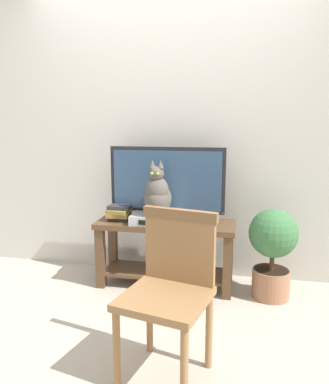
# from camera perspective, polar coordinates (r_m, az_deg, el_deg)

# --- Properties ---
(ground_plane) EXTENTS (12.00, 12.00, 0.00)m
(ground_plane) POSITION_cam_1_polar(r_m,az_deg,el_deg) (2.90, -2.18, -17.87)
(ground_plane) COLOR #ADA393
(back_wall) EXTENTS (7.00, 0.12, 2.80)m
(back_wall) POSITION_cam_1_polar(r_m,az_deg,el_deg) (3.41, 1.21, 10.98)
(back_wall) COLOR beige
(back_wall) RESTS_ON ground
(tv_stand) EXTENTS (1.15, 0.42, 0.56)m
(tv_stand) POSITION_cam_1_polar(r_m,az_deg,el_deg) (3.21, 0.18, -7.65)
(tv_stand) COLOR #513823
(tv_stand) RESTS_ON ground
(tv) EXTENTS (0.96, 0.20, 0.62)m
(tv) POSITION_cam_1_polar(r_m,az_deg,el_deg) (3.15, 0.40, 1.44)
(tv) COLOR black
(tv) RESTS_ON tv_stand
(media_box) EXTENTS (0.42, 0.29, 0.08)m
(media_box) POSITION_cam_1_polar(r_m,az_deg,el_deg) (3.11, -0.99, -4.03)
(media_box) COLOR #ADADB2
(media_box) RESTS_ON tv_stand
(cat) EXTENTS (0.22, 0.37, 0.45)m
(cat) POSITION_cam_1_polar(r_m,az_deg,el_deg) (3.05, -1.05, -0.42)
(cat) COLOR #514C47
(cat) RESTS_ON media_box
(wooden_chair) EXTENTS (0.52, 0.52, 0.91)m
(wooden_chair) POSITION_cam_1_polar(r_m,az_deg,el_deg) (2.11, 1.02, -13.17)
(wooden_chair) COLOR olive
(wooden_chair) RESTS_ON ground
(book_stack) EXTENTS (0.20, 0.20, 0.13)m
(book_stack) POSITION_cam_1_polar(r_m,az_deg,el_deg) (3.22, -6.83, -3.10)
(book_stack) COLOR #2D2D33
(book_stack) RESTS_ON tv_stand
(potted_plant) EXTENTS (0.38, 0.38, 0.72)m
(potted_plant) POSITION_cam_1_polar(r_m,az_deg,el_deg) (3.09, 15.97, -8.00)
(potted_plant) COLOR #9E6B4C
(potted_plant) RESTS_ON ground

